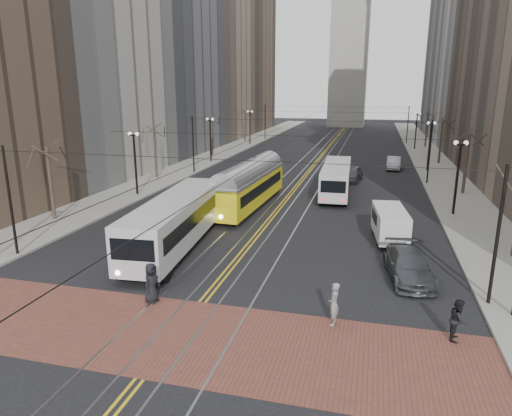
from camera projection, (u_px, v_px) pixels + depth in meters
The scene contains 22 objects.
ground at pixel (209, 293), 22.29m from camera, with size 260.00×260.00×0.00m, color black.
sidewalk_left at pixel (219, 154), 68.01m from camera, with size 5.00×140.00×0.15m, color gray.
sidewalk_right at pixel (432, 162), 60.76m from camera, with size 5.00×140.00×0.15m, color gray.
crosswalk_band at pixel (176, 335), 18.55m from camera, with size 25.00×6.00×0.01m, color brown.
streetcar_rails at pixel (319, 158), 64.40m from camera, with size 4.80×130.00×0.02m, color gray.
centre_lines at pixel (319, 158), 64.40m from camera, with size 0.42×130.00×0.01m, color gold.
building_left_mid at pixel (151, 36), 67.13m from camera, with size 16.00×20.00×34.00m, color slate.
building_left_far at pixel (232, 41), 103.79m from camera, with size 16.00×20.00×40.00m, color brown.
building_right_far at pixel (474, 34), 91.47m from camera, with size 16.00×20.00×40.00m, color slate.
lamp_posts at pixel (302, 155), 48.48m from camera, with size 27.60×57.20×5.60m.
street_trees at pixel (310, 147), 54.56m from camera, with size 31.68×53.28×5.60m.
trolley_wires at pixel (310, 139), 53.92m from camera, with size 25.96×120.00×6.60m.
transit_bus at pixel (177, 223), 28.29m from camera, with size 2.66×12.78×3.19m, color silver.
streetcar at pixel (249, 189), 38.01m from camera, with size 2.40×12.93×3.05m, color yellow.
rear_bus at pixel (336, 180), 42.38m from camera, with size 2.38×10.97×2.86m, color silver.
cargo_van at pixel (390, 225), 29.71m from camera, with size 1.86×4.83×2.13m, color silver.
sedan_grey at pixel (352, 174), 48.86m from camera, with size 1.87×4.65×1.59m, color #3F4247.
sedan_silver at pixel (394, 163), 55.86m from camera, with size 1.59×4.55×1.50m, color #ADB0B5.
sedan_parked at pixel (409, 266), 23.83m from camera, with size 2.08×5.11×1.48m, color #3F4247.
pedestrian_a at pixel (151, 283), 21.19m from camera, with size 0.93×0.61×1.90m, color black.
pedestrian_b at pixel (334, 304), 19.16m from camera, with size 0.68×0.45×1.87m, color gray.
pedestrian_c at pixel (458, 320), 18.01m from camera, with size 0.83×0.65×1.72m, color black.
Camera 1 is at (7.32, -19.25, 9.77)m, focal length 32.00 mm.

